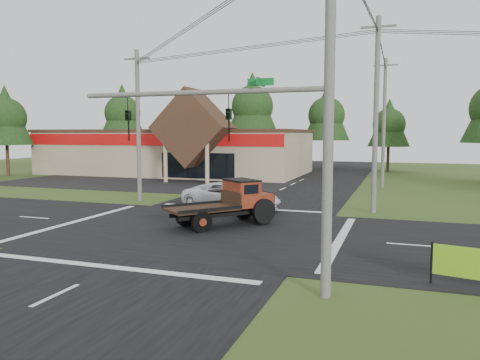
% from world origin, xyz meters
% --- Properties ---
extents(ground, '(120.00, 120.00, 0.00)m').
position_xyz_m(ground, '(0.00, 0.00, 0.00)').
color(ground, '#344E1B').
rests_on(ground, ground).
extents(road_ns, '(12.00, 120.00, 0.02)m').
position_xyz_m(road_ns, '(0.00, 0.00, 0.01)').
color(road_ns, black).
rests_on(road_ns, ground).
extents(road_ew, '(120.00, 12.00, 0.02)m').
position_xyz_m(road_ew, '(0.00, 0.00, 0.01)').
color(road_ew, black).
rests_on(road_ew, ground).
extents(parking_apron, '(28.00, 14.00, 0.02)m').
position_xyz_m(parking_apron, '(-14.00, 19.00, 0.01)').
color(parking_apron, black).
rests_on(parking_apron, ground).
extents(cvs_building, '(30.40, 18.20, 9.19)m').
position_xyz_m(cvs_building, '(-15.70, 29.57, 2.78)').
color(cvs_building, tan).
rests_on(cvs_building, ground).
extents(traffic_signal_mast, '(8.12, 0.24, 7.00)m').
position_xyz_m(traffic_signal_mast, '(5.82, -7.50, 4.43)').
color(traffic_signal_mast, '#595651').
rests_on(traffic_signal_mast, ground).
extents(utility_pole_nr, '(2.00, 0.30, 11.00)m').
position_xyz_m(utility_pole_nr, '(7.50, -7.50, 5.64)').
color(utility_pole_nr, '#595651').
rests_on(utility_pole_nr, ground).
extents(utility_pole_nw, '(2.00, 0.30, 10.50)m').
position_xyz_m(utility_pole_nw, '(-8.00, 8.00, 5.39)').
color(utility_pole_nw, '#595651').
rests_on(utility_pole_nw, ground).
extents(utility_pole_ne, '(2.00, 0.30, 11.50)m').
position_xyz_m(utility_pole_ne, '(8.00, 8.00, 5.89)').
color(utility_pole_ne, '#595651').
rests_on(utility_pole_ne, ground).
extents(utility_pole_n, '(2.00, 0.30, 11.20)m').
position_xyz_m(utility_pole_n, '(8.00, 22.00, 5.74)').
color(utility_pole_n, '#595651').
rests_on(utility_pole_n, ground).
extents(tree_row_a, '(6.72, 6.72, 12.12)m').
position_xyz_m(tree_row_a, '(-30.00, 40.00, 8.05)').
color(tree_row_a, '#332316').
rests_on(tree_row_a, ground).
extents(tree_row_b, '(5.60, 5.60, 10.10)m').
position_xyz_m(tree_row_b, '(-20.00, 42.00, 6.70)').
color(tree_row_b, '#332316').
rests_on(tree_row_b, ground).
extents(tree_row_c, '(7.28, 7.28, 13.13)m').
position_xyz_m(tree_row_c, '(-10.00, 41.00, 8.72)').
color(tree_row_c, '#332316').
rests_on(tree_row_c, ground).
extents(tree_row_d, '(6.16, 6.16, 11.11)m').
position_xyz_m(tree_row_d, '(0.00, 42.00, 7.38)').
color(tree_row_d, '#332316').
rests_on(tree_row_d, ground).
extents(tree_row_e, '(5.04, 5.04, 9.09)m').
position_xyz_m(tree_row_e, '(8.00, 40.00, 6.03)').
color(tree_row_e, '#332316').
rests_on(tree_row_e, ground).
extents(tree_side_w, '(5.60, 5.60, 10.10)m').
position_xyz_m(tree_side_w, '(-32.00, 20.00, 6.70)').
color(tree_side_w, '#332316').
rests_on(tree_side_w, ground).
extents(antique_flatbed_truck, '(5.36, 5.80, 2.40)m').
position_xyz_m(antique_flatbed_truck, '(0.87, 1.36, 1.20)').
color(antique_flatbed_truck, '#611E0D').
rests_on(antique_flatbed_truck, ground).
extents(white_pickup, '(6.78, 4.34, 1.74)m').
position_xyz_m(white_pickup, '(-0.37, 6.12, 0.87)').
color(white_pickup, white).
rests_on(white_pickup, ground).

